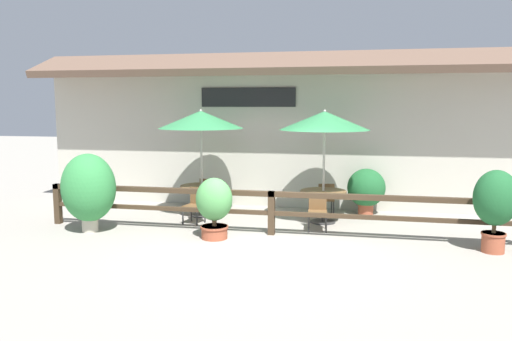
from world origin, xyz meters
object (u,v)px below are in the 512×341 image
(dining_table_middle, at_px, (323,197))
(potted_plant_small_flowering, at_px, (214,205))
(chair_near_streetside, at_px, (195,204))
(patio_umbrella_near, at_px, (201,120))
(chair_middle_wallside, at_px, (326,198))
(patio_umbrella_middle, at_px, (325,121))
(potted_plant_corner_fern, at_px, (496,203))
(chair_near_wallside, at_px, (209,192))
(potted_plant_tall_tropical, at_px, (89,189))
(potted_plant_broad_leaf, at_px, (366,189))
(dining_table_near, at_px, (202,191))
(chair_middle_streetside, at_px, (318,210))

(dining_table_middle, relative_size, potted_plant_small_flowering, 0.85)
(chair_near_streetside, bearing_deg, dining_table_middle, 24.57)
(patio_umbrella_near, xyz_separation_m, chair_middle_wallside, (3.08, 0.60, -1.96))
(patio_umbrella_middle, relative_size, potted_plant_corner_fern, 1.69)
(chair_near_wallside, bearing_deg, potted_plant_tall_tropical, 65.32)
(chair_near_streetside, relative_size, potted_plant_broad_leaf, 0.71)
(potted_plant_corner_fern, bearing_deg, patio_umbrella_middle, 151.82)
(patio_umbrella_middle, distance_m, potted_plant_broad_leaf, 2.34)
(chair_near_wallside, bearing_deg, dining_table_middle, 171.81)
(dining_table_middle, bearing_deg, potted_plant_corner_fern, -28.18)
(dining_table_near, distance_m, potted_plant_corner_fern, 6.71)
(chair_near_streetside, height_order, chair_middle_wallside, same)
(chair_near_streetside, bearing_deg, dining_table_near, 108.35)
(patio_umbrella_middle, xyz_separation_m, potted_plant_small_flowering, (-2.14, -1.90, -1.70))
(chair_near_wallside, xyz_separation_m, potted_plant_broad_leaf, (4.15, 0.20, 0.19))
(chair_near_wallside, height_order, patio_umbrella_middle, patio_umbrella_middle)
(patio_umbrella_middle, distance_m, potted_plant_corner_fern, 4.08)
(dining_table_near, relative_size, chair_middle_streetside, 1.31)
(patio_umbrella_near, bearing_deg, chair_middle_streetside, -16.60)
(dining_table_near, relative_size, potted_plant_tall_tropical, 0.63)
(chair_middle_streetside, bearing_deg, potted_plant_broad_leaf, 55.43)
(patio_umbrella_near, xyz_separation_m, dining_table_near, (0.00, 0.00, -1.81))
(dining_table_middle, height_order, potted_plant_tall_tropical, potted_plant_tall_tropical)
(chair_middle_wallside, height_order, potted_plant_tall_tropical, potted_plant_tall_tropical)
(chair_near_streetside, distance_m, patio_umbrella_middle, 3.62)
(potted_plant_small_flowering, bearing_deg, chair_middle_wallside, 50.84)
(chair_middle_streetside, distance_m, potted_plant_tall_tropical, 5.09)
(chair_middle_streetside, bearing_deg, patio_umbrella_middle, 79.89)
(patio_umbrella_middle, bearing_deg, dining_table_middle, -104.04)
(dining_table_near, relative_size, chair_near_streetside, 1.31)
(chair_near_wallside, xyz_separation_m, potted_plant_small_flowering, (0.98, -2.85, 0.26))
(chair_middle_wallside, bearing_deg, dining_table_middle, 78.50)
(chair_near_streetside, distance_m, dining_table_middle, 3.05)
(dining_table_near, distance_m, potted_plant_small_flowering, 2.25)
(potted_plant_corner_fern, height_order, potted_plant_small_flowering, potted_plant_corner_fern)
(potted_plant_corner_fern, bearing_deg, chair_middle_streetside, 162.94)
(potted_plant_tall_tropical, relative_size, potted_plant_corner_fern, 1.10)
(chair_near_streetside, relative_size, potted_plant_tall_tropical, 0.48)
(dining_table_middle, bearing_deg, chair_middle_streetside, -95.50)
(potted_plant_tall_tropical, distance_m, potted_plant_small_flowering, 2.87)
(patio_umbrella_middle, height_order, potted_plant_tall_tropical, patio_umbrella_middle)
(patio_umbrella_middle, xyz_separation_m, potted_plant_broad_leaf, (1.02, 1.15, -1.77))
(chair_middle_streetside, xyz_separation_m, potted_plant_small_flowering, (-2.07, -1.16, 0.26))
(chair_middle_wallside, bearing_deg, potted_plant_broad_leaf, -168.63)
(potted_plant_corner_fern, bearing_deg, chair_near_streetside, 169.78)
(potted_plant_tall_tropical, xyz_separation_m, potted_plant_broad_leaf, (6.03, 3.06, -0.31))
(chair_middle_wallside, relative_size, potted_plant_corner_fern, 0.53)
(chair_near_streetside, xyz_separation_m, patio_umbrella_middle, (2.97, 0.66, 1.96))
(chair_middle_streetside, bearing_deg, chair_middle_wallside, 82.10)
(patio_umbrella_near, relative_size, chair_near_wallside, 3.19)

